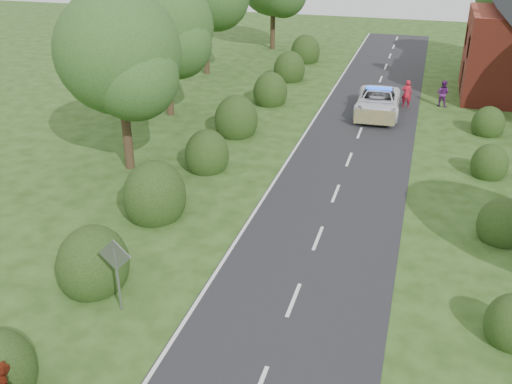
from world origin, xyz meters
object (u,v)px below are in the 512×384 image
(pedestrian_red, at_px, (407,94))
(pedestrian_purple, at_px, (442,93))
(police_van, at_px, (378,102))
(road_sign, at_px, (116,265))

(pedestrian_red, height_order, pedestrian_purple, pedestrian_red)
(police_van, relative_size, pedestrian_purple, 3.40)
(road_sign, xyz_separation_m, pedestrian_red, (7.15, 23.67, -0.79))
(road_sign, distance_m, pedestrian_purple, 26.20)
(police_van, height_order, pedestrian_purple, police_van)
(police_van, distance_m, pedestrian_red, 2.53)
(police_van, xyz_separation_m, pedestrian_purple, (3.75, 2.77, 0.07))
(road_sign, height_order, pedestrian_purple, road_sign)
(road_sign, relative_size, pedestrian_purple, 1.51)
(road_sign, bearing_deg, pedestrian_red, 73.19)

